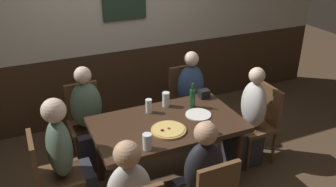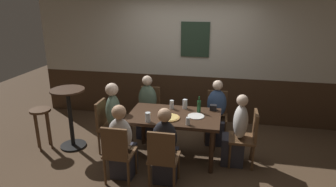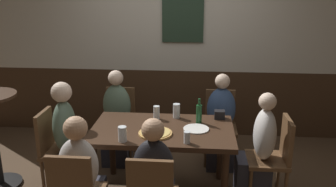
{
  "view_description": "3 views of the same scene",
  "coord_description": "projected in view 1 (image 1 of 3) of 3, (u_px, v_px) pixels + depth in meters",
  "views": [
    {
      "loc": [
        -1.2,
        -2.71,
        2.49
      ],
      "look_at": [
        0.05,
        0.09,
        1.0
      ],
      "focal_mm": 38.08,
      "sensor_mm": 36.0,
      "label": 1
    },
    {
      "loc": [
        0.75,
        -4.19,
        2.5
      ],
      "look_at": [
        -0.08,
        -0.08,
        1.11
      ],
      "focal_mm": 31.36,
      "sensor_mm": 36.0,
      "label": 2
    },
    {
      "loc": [
        0.34,
        -3.31,
        2.14
      ],
      "look_at": [
        0.05,
        0.04,
        1.1
      ],
      "focal_mm": 38.16,
      "sensor_mm": 36.0,
      "label": 3
    }
  ],
  "objects": [
    {
      "name": "chair_right_far",
      "position": [
        186.0,
        97.0,
        4.46
      ],
      "size": [
        0.4,
        0.4,
        0.88
      ],
      "color": "brown",
      "rests_on": "ground_plane"
    },
    {
      "name": "person_head_east",
      "position": [
        248.0,
        125.0,
        3.9
      ],
      "size": [
        0.37,
        0.34,
        1.14
      ],
      "color": "#2D2D38",
      "rests_on": "ground_plane"
    },
    {
      "name": "chair_left_far",
      "position": [
        86.0,
        118.0,
        4.0
      ],
      "size": [
        0.4,
        0.4,
        0.88
      ],
      "color": "brown",
      "rests_on": "ground_plane"
    },
    {
      "name": "chair_head_west",
      "position": [
        50.0,
        173.0,
        3.12
      ],
      "size": [
        0.4,
        0.4,
        0.88
      ],
      "color": "brown",
      "rests_on": "ground_plane"
    },
    {
      "name": "person_head_west",
      "position": [
        68.0,
        167.0,
        3.18
      ],
      "size": [
        0.37,
        0.34,
        1.2
      ],
      "color": "#2D2D38",
      "rests_on": "ground_plane"
    },
    {
      "name": "plate_white_large",
      "position": [
        198.0,
        114.0,
        3.56
      ],
      "size": [
        0.26,
        0.26,
        0.01
      ],
      "primitive_type": "cylinder",
      "color": "white",
      "rests_on": "dining_table"
    },
    {
      "name": "pint_glass_pale",
      "position": [
        147.0,
        143.0,
        3.0
      ],
      "size": [
        0.08,
        0.08,
        0.15
      ],
      "color": "silver",
      "rests_on": "dining_table"
    },
    {
      "name": "tumbler_short",
      "position": [
        149.0,
        107.0,
        3.58
      ],
      "size": [
        0.07,
        0.07,
        0.14
      ],
      "color": "silver",
      "rests_on": "dining_table"
    },
    {
      "name": "pint_glass_stout",
      "position": [
        166.0,
        100.0,
        3.7
      ],
      "size": [
        0.08,
        0.08,
        0.16
      ],
      "color": "silver",
      "rests_on": "dining_table"
    },
    {
      "name": "condiment_caddy",
      "position": [
        204.0,
        94.0,
        3.89
      ],
      "size": [
        0.11,
        0.09,
        0.09
      ],
      "primitive_type": "cube",
      "color": "black",
      "rests_on": "dining_table"
    },
    {
      "name": "chair_head_east",
      "position": [
        260.0,
        120.0,
        3.95
      ],
      "size": [
        0.4,
        0.4,
        0.88
      ],
      "color": "brown",
      "rests_on": "ground_plane"
    },
    {
      "name": "person_right_far",
      "position": [
        192.0,
        104.0,
        4.34
      ],
      "size": [
        0.34,
        0.37,
        1.14
      ],
      "color": "#2D2D38",
      "rests_on": "ground_plane"
    },
    {
      "name": "beer_glass_tall",
      "position": [
        208.0,
        128.0,
        3.24
      ],
      "size": [
        0.06,
        0.06,
        0.11
      ],
      "color": "silver",
      "rests_on": "dining_table"
    },
    {
      "name": "person_left_far",
      "position": [
        89.0,
        126.0,
        3.87
      ],
      "size": [
        0.34,
        0.37,
        1.15
      ],
      "color": "#2D2D38",
      "rests_on": "ground_plane"
    },
    {
      "name": "pizza",
      "position": [
        169.0,
        130.0,
        3.28
      ],
      "size": [
        0.33,
        0.33,
        0.03
      ],
      "color": "tan",
      "rests_on": "dining_table"
    },
    {
      "name": "beer_bottle_green",
      "position": [
        192.0,
        98.0,
        3.67
      ],
      "size": [
        0.06,
        0.06,
        0.26
      ],
      "color": "#194723",
      "rests_on": "dining_table"
    },
    {
      "name": "person_mid_near",
      "position": [
        200.0,
        187.0,
        2.99
      ],
      "size": [
        0.34,
        0.37,
        1.13
      ],
      "color": "#2D2D38",
      "rests_on": "ground_plane"
    },
    {
      "name": "dining_table",
      "position": [
        167.0,
        130.0,
        3.47
      ],
      "size": [
        1.43,
        0.85,
        0.74
      ],
      "color": "#382316",
      "rests_on": "ground_plane"
    },
    {
      "name": "wall_back",
      "position": [
        115.0,
        24.0,
        4.54
      ],
      "size": [
        6.4,
        0.13,
        2.6
      ],
      "color": "#3D2819",
      "rests_on": "ground_plane"
    },
    {
      "name": "ground_plane",
      "position": [
        167.0,
        183.0,
        3.76
      ],
      "size": [
        12.0,
        12.0,
        0.0
      ],
      "primitive_type": "plane",
      "color": "#4C3826"
    }
  ]
}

